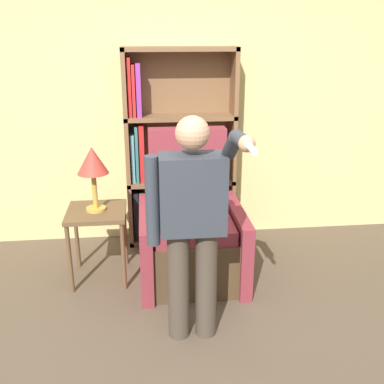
% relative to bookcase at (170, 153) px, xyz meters
% --- Properties ---
extents(ground_plane, '(14.00, 14.00, 0.00)m').
position_rel_bookcase_xyz_m(ground_plane, '(-0.02, -1.87, -0.93)').
color(ground_plane, brown).
extents(wall_back, '(8.00, 0.06, 2.80)m').
position_rel_bookcase_xyz_m(wall_back, '(-0.02, 0.16, 0.47)').
color(wall_back, '#DBCC84').
rests_on(wall_back, ground_plane).
extents(bookcase, '(1.07, 0.28, 1.93)m').
position_rel_bookcase_xyz_m(bookcase, '(0.00, 0.00, 0.00)').
color(bookcase, brown).
rests_on(bookcase, ground_plane).
extents(armchair, '(0.89, 0.91, 1.26)m').
position_rel_bookcase_xyz_m(armchair, '(0.13, -0.71, -0.55)').
color(armchair, '#4C3823').
rests_on(armchair, ground_plane).
extents(person_standing, '(0.58, 0.78, 1.58)m').
position_rel_bookcase_xyz_m(person_standing, '(0.05, -1.59, -0.03)').
color(person_standing, '#473D33').
rests_on(person_standing, ground_plane).
extents(side_table, '(0.49, 0.49, 0.64)m').
position_rel_bookcase_xyz_m(side_table, '(-0.67, -0.71, -0.40)').
color(side_table, brown).
rests_on(side_table, ground_plane).
extents(table_lamp, '(0.26, 0.26, 0.55)m').
position_rel_bookcase_xyz_m(table_lamp, '(-0.67, -0.71, 0.12)').
color(table_lamp, gold).
rests_on(table_lamp, side_table).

